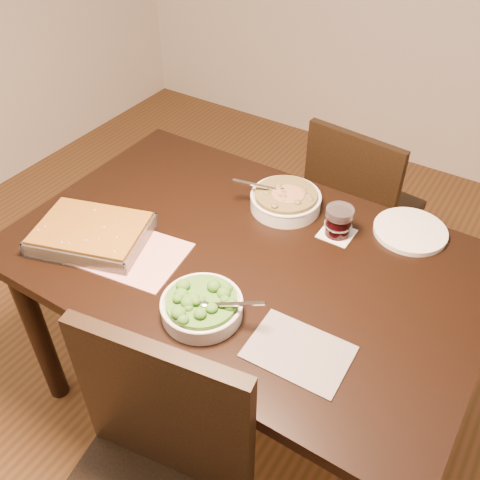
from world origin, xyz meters
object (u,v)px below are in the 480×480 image
at_px(table, 244,276).
at_px(chair_far, 357,204).
at_px(broccoli_bowl, 202,306).
at_px(wine_tumbler, 339,221).
at_px(stew_bowl, 286,200).
at_px(baking_dish, 92,234).
at_px(dinner_plate, 410,231).

xyz_separation_m(table, chair_far, (0.07, 0.78, -0.18)).
distance_m(table, chair_far, 0.80).
relative_size(broccoli_bowl, wine_tumbler, 2.55).
relative_size(stew_bowl, broccoli_bowl, 0.98).
relative_size(baking_dish, wine_tumbler, 4.10).
bearing_deg(stew_bowl, dinner_plate, 13.66).
relative_size(baking_dish, chair_far, 0.46).
height_order(broccoli_bowl, wine_tumbler, wine_tumbler).
bearing_deg(wine_tumbler, table, -129.93).
distance_m(wine_tumbler, chair_far, 0.65).
relative_size(table, chair_far, 1.65).
height_order(table, broccoli_bowl, broccoli_bowl).
bearing_deg(broccoli_bowl, chair_far, 87.83).
bearing_deg(table, stew_bowl, 91.60).
xyz_separation_m(broccoli_bowl, dinner_plate, (0.35, 0.62, -0.02)).
distance_m(broccoli_bowl, wine_tumbler, 0.52).
bearing_deg(chair_far, table, 90.77).
xyz_separation_m(stew_bowl, chair_far, (0.08, 0.51, -0.31)).
bearing_deg(table, chair_far, 84.56).
bearing_deg(broccoli_bowl, dinner_plate, 60.61).
xyz_separation_m(stew_bowl, dinner_plate, (0.39, 0.10, -0.02)).
bearing_deg(broccoli_bowl, stew_bowl, 94.55).
xyz_separation_m(baking_dish, chair_far, (0.49, 0.98, -0.31)).
relative_size(stew_bowl, chair_far, 0.28).
height_order(table, stew_bowl, stew_bowl).
height_order(baking_dish, wine_tumbler, wine_tumbler).
height_order(table, chair_far, chair_far).
bearing_deg(baking_dish, dinner_plate, 17.04).
bearing_deg(dinner_plate, broccoli_bowl, -119.39).
bearing_deg(dinner_plate, table, -136.92).
xyz_separation_m(broccoli_bowl, wine_tumbler, (0.16, 0.49, 0.02)).
bearing_deg(wine_tumbler, stew_bowl, 170.88).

